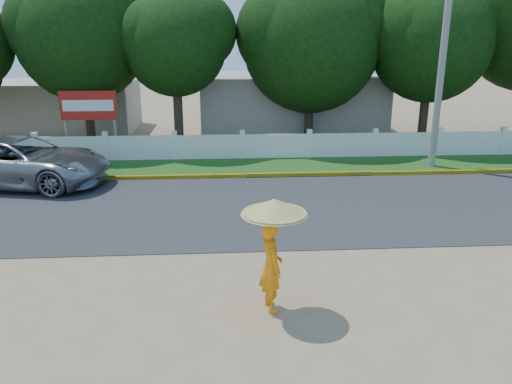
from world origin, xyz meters
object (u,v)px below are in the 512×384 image
utility_pole (442,68)px  billboard (89,109)px  monk_with_parasol (273,239)px  vehicle (21,162)px

utility_pole → billboard: 15.21m
billboard → utility_pole: bearing=-11.4°
utility_pole → monk_with_parasol: bearing=-125.3°
utility_pole → vehicle: bearing=-173.8°
monk_with_parasol → billboard: 15.70m
utility_pole → monk_with_parasol: size_ratio=3.47×
utility_pole → vehicle: utility_pole is taller
monk_with_parasol → billboard: (-6.95, 14.06, 0.62)m
utility_pole → monk_with_parasol: (-7.84, -11.08, -2.54)m
vehicle → monk_with_parasol: monk_with_parasol is taller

